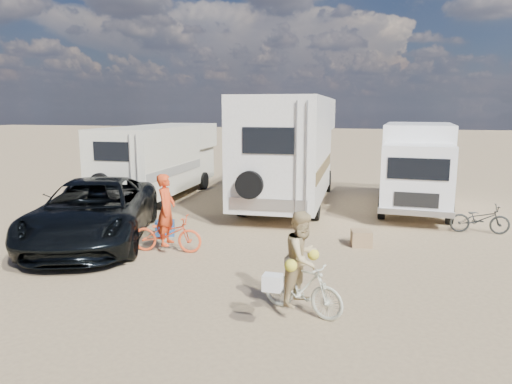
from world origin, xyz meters
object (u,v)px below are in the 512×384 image
(dark_suv, at_px, (94,211))
(rv_main, at_px, (291,151))
(rv_left, at_px, (160,162))
(rider_man, at_px, (167,217))
(rider_woman, at_px, (302,269))
(crate, at_px, (361,238))
(bike_man, at_px, (167,234))
(bike_woman, at_px, (302,287))
(bike_parked, at_px, (480,219))
(cooler, at_px, (165,228))
(box_truck, at_px, (417,168))

(dark_suv, bearing_deg, rv_main, 37.91)
(rv_left, distance_m, rider_man, 7.07)
(rider_woman, bearing_deg, rv_main, 33.73)
(rider_woman, height_order, crate, rider_woman)
(rv_left, bearing_deg, crate, -32.56)
(rider_woman, bearing_deg, rider_man, 76.71)
(rv_main, relative_size, rider_woman, 5.33)
(bike_man, xyz_separation_m, rider_man, (0.00, -0.00, 0.40))
(bike_woman, relative_size, bike_parked, 1.00)
(cooler, xyz_separation_m, crate, (5.08, 0.43, -0.00))
(bike_man, height_order, bike_woman, bike_woman)
(crate, bearing_deg, bike_parked, 34.29)
(box_truck, height_order, rider_man, box_truck)
(rv_left, distance_m, crate, 8.99)
(box_truck, xyz_separation_m, rider_woman, (-2.23, -8.83, -0.64))
(rider_man, distance_m, rider_woman, 4.41)
(box_truck, relative_size, bike_parked, 3.59)
(bike_woman, distance_m, crate, 4.28)
(rv_left, relative_size, bike_woman, 4.52)
(rv_main, height_order, rv_left, rv_main)
(cooler, bearing_deg, bike_parked, -5.18)
(bike_woman, bearing_deg, box_truck, 6.99)
(box_truck, height_order, bike_woman, box_truck)
(rider_man, relative_size, crate, 3.46)
(rv_left, bearing_deg, dark_suv, -81.14)
(box_truck, height_order, cooler, box_truck)
(box_truck, height_order, dark_suv, box_truck)
(bike_parked, height_order, crate, bike_parked)
(dark_suv, bearing_deg, rv_left, 80.30)
(cooler, bearing_deg, crate, -17.41)
(rv_left, height_order, crate, rv_left)
(rider_man, distance_m, bike_parked, 8.30)
(bike_man, bearing_deg, cooler, 21.26)
(rv_main, height_order, cooler, rv_main)
(box_truck, distance_m, dark_suv, 10.06)
(box_truck, bearing_deg, dark_suv, -140.10)
(rider_man, bearing_deg, cooler, 21.26)
(box_truck, relative_size, cooler, 11.02)
(dark_suv, height_order, cooler, dark_suv)
(bike_parked, bearing_deg, rv_main, 62.41)
(rider_woman, bearing_deg, rv_left, 59.67)
(bike_parked, distance_m, cooler, 8.46)
(rv_left, height_order, bike_man, rv_left)
(bike_woman, bearing_deg, bike_parked, -9.78)
(rv_left, relative_size, bike_parked, 4.50)
(dark_suv, bearing_deg, bike_woman, -46.47)
(dark_suv, height_order, bike_parked, dark_suv)
(rv_main, height_order, crate, rv_main)
(rv_left, bearing_deg, bike_man, -64.13)
(rv_left, distance_m, bike_woman, 11.19)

